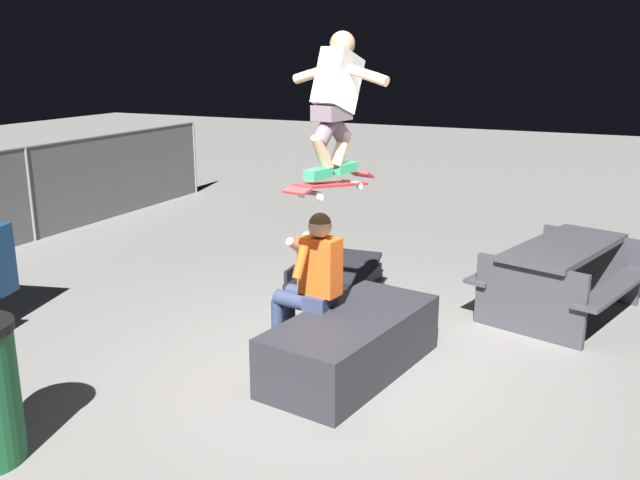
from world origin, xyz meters
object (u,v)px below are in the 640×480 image
at_px(kicker_ramp, 334,277).
at_px(picnic_table_back, 563,268).
at_px(ledge_box_main, 352,344).
at_px(skater_airborne, 336,97).
at_px(skateboard, 332,185).
at_px(person_sitting_on_ledge, 310,278).

bearing_deg(kicker_ramp, picnic_table_back, -87.79).
relative_size(kicker_ramp, picnic_table_back, 0.51).
height_order(ledge_box_main, skater_airborne, skater_airborne).
distance_m(ledge_box_main, skater_airborne, 2.05).
distance_m(skateboard, skater_airborne, 0.69).
height_order(person_sitting_on_ledge, picnic_table_back, person_sitting_on_ledge).
height_order(kicker_ramp, picnic_table_back, picnic_table_back).
bearing_deg(person_sitting_on_ledge, picnic_table_back, -41.93).
relative_size(ledge_box_main, picnic_table_back, 0.87).
bearing_deg(person_sitting_on_ledge, ledge_box_main, -102.53).
height_order(skater_airborne, kicker_ramp, skater_airborne).
relative_size(skateboard, skater_airborne, 0.93).
relative_size(person_sitting_on_ledge, kicker_ramp, 1.31).
relative_size(person_sitting_on_ledge, skater_airborne, 1.20).
distance_m(skateboard, picnic_table_back, 2.94).
xyz_separation_m(ledge_box_main, kicker_ramp, (2.09, 1.10, -0.19)).
xyz_separation_m(skateboard, picnic_table_back, (2.19, -1.62, -1.11)).
height_order(person_sitting_on_ledge, kicker_ramp, person_sitting_on_ledge).
xyz_separation_m(person_sitting_on_ledge, skater_airborne, (-0.05, -0.26, 1.54)).
bearing_deg(person_sitting_on_ledge, skateboard, -112.62).
height_order(skateboard, skater_airborne, skater_airborne).
height_order(skater_airborne, picnic_table_back, skater_airborne).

